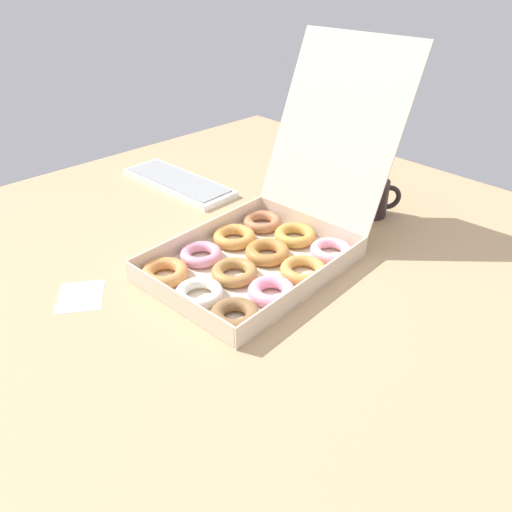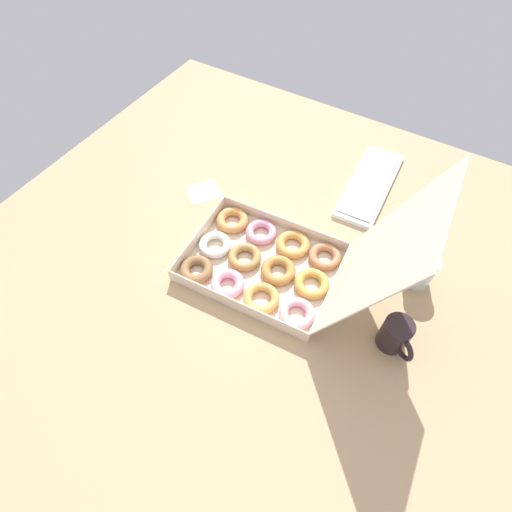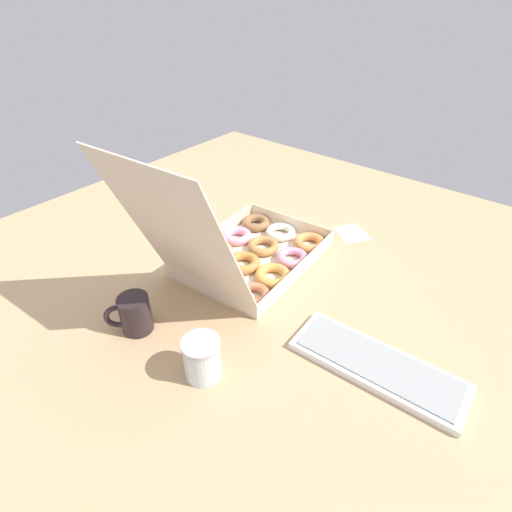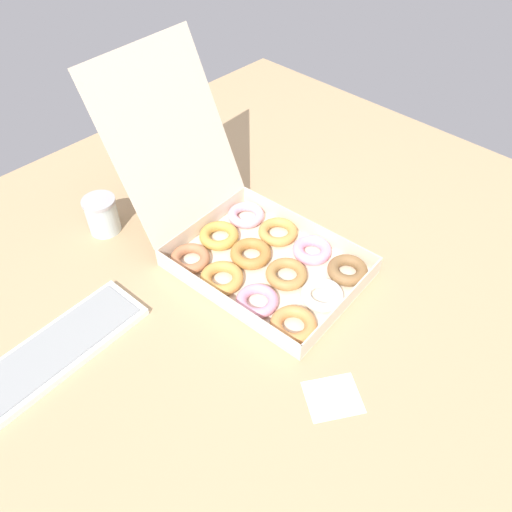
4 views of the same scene
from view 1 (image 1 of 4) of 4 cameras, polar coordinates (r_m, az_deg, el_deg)
The scene contains 6 objects.
ground_plane at distance 115.46cm, azimuth -1.03°, elevation -2.56°, with size 180.00×180.00×2.00cm, color tan.
donut_box at distance 117.19cm, azimuth 0.63°, elevation 1.26°, with size 38.72×66.21×47.18cm.
keyboard at distance 160.61cm, azimuth -8.90°, elevation 8.32°, with size 40.91×16.03×2.20cm.
coffee_mug at distance 142.45cm, azimuth 13.44°, elevation 6.52°, with size 9.43×10.55×10.33cm.
glass_jar at distance 154.58cm, azimuth 5.95°, elevation 9.27°, with size 8.91×8.91×10.40cm.
paper_napkin at distance 114.48cm, azimuth -19.45°, elevation -4.35°, with size 11.10×9.44×0.15cm, color white.
Camera 1 is at (70.08, -64.40, 64.37)cm, focal length 35.00 mm.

